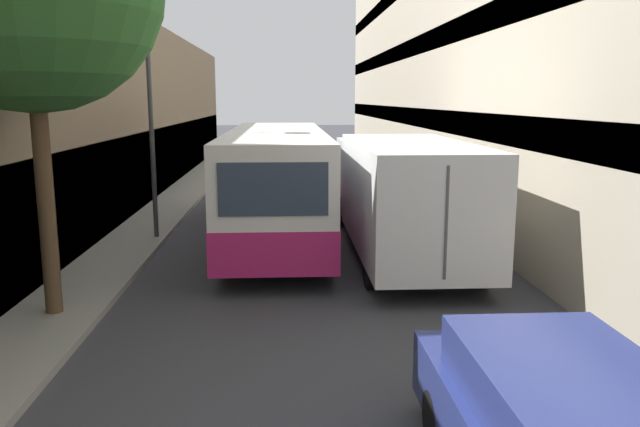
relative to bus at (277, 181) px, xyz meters
name	(u,v)px	position (x,y,z in m)	size (l,w,h in m)	color
ground_plane	(311,255)	(0.84, -1.90, -1.55)	(150.00, 150.00, 0.00)	#38383D
sidewalk_left	(119,255)	(-3.75, -1.90, -1.48)	(1.61, 60.00, 0.13)	gray
building_left_shopfront	(26,132)	(-5.66, -1.90, 1.42)	(2.40, 60.00, 6.53)	#847056
bus	(277,181)	(0.00, 0.00, 0.00)	(2.50, 10.56, 2.90)	silver
box_truck	(401,190)	(3.01, -1.77, 0.00)	(2.45, 8.91, 2.78)	silver
street_lamp	(148,61)	(-3.20, -0.21, 3.10)	(0.36, 0.80, 6.46)	#38383D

